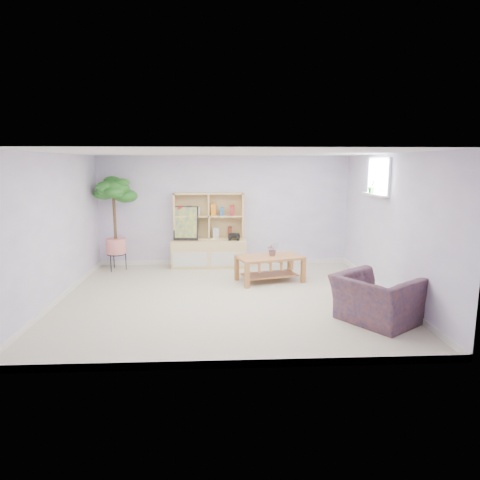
{
  "coord_description": "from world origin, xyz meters",
  "views": [
    {
      "loc": [
        -0.11,
        -6.9,
        2.24
      ],
      "look_at": [
        0.25,
        0.36,
        0.93
      ],
      "focal_mm": 32.0,
      "sensor_mm": 36.0,
      "label": 1
    }
  ],
  "objects_px": {
    "armchair": "(376,296)",
    "storage_unit": "(209,230)",
    "floor_tree": "(115,224)",
    "coffee_table": "(270,269)"
  },
  "relations": [
    {
      "from": "storage_unit",
      "to": "floor_tree",
      "type": "height_order",
      "value": "floor_tree"
    },
    {
      "from": "coffee_table",
      "to": "floor_tree",
      "type": "bearing_deg",
      "value": 145.07
    },
    {
      "from": "armchair",
      "to": "storage_unit",
      "type": "bearing_deg",
      "value": -0.16
    },
    {
      "from": "coffee_table",
      "to": "armchair",
      "type": "xyz_separation_m",
      "value": [
        1.25,
        -2.2,
        0.14
      ]
    },
    {
      "from": "coffee_table",
      "to": "floor_tree",
      "type": "height_order",
      "value": "floor_tree"
    },
    {
      "from": "storage_unit",
      "to": "floor_tree",
      "type": "relative_size",
      "value": 0.82
    },
    {
      "from": "coffee_table",
      "to": "armchair",
      "type": "distance_m",
      "value": 2.54
    },
    {
      "from": "storage_unit",
      "to": "armchair",
      "type": "relative_size",
      "value": 1.54
    },
    {
      "from": "storage_unit",
      "to": "floor_tree",
      "type": "xyz_separation_m",
      "value": [
        -1.95,
        -0.19,
        0.18
      ]
    },
    {
      "from": "storage_unit",
      "to": "coffee_table",
      "type": "bearing_deg",
      "value": -46.46
    }
  ]
}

